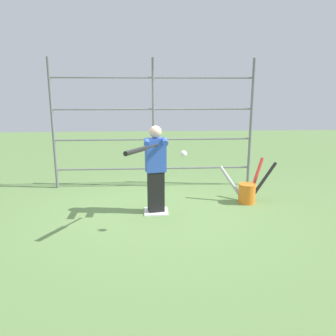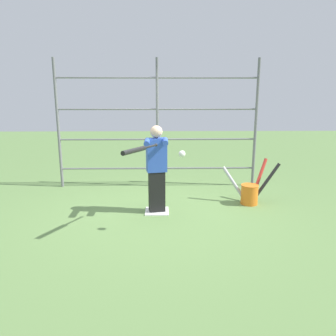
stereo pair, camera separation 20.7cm
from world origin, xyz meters
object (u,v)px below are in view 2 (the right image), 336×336
Objects in this scene: batter at (157,167)px; bat_bucket at (250,192)px; softball_in_flight at (182,154)px; baseball_bat_swinging at (137,150)px.

batter is 1.85m from bat_bucket.
bat_bucket is at bearing -136.27° from softball_in_flight.
baseball_bat_swinging is at bearing 74.05° from batter.
batter reaches higher than softball_in_flight.
baseball_bat_swinging reaches higher than bat_bucket.
batter is at bearing -67.22° from softball_in_flight.
bat_bucket is (-1.71, -0.41, -0.58)m from batter.
batter is 15.44× the size of softball_in_flight.
softball_in_flight is 2.09m from bat_bucket.
bat_bucket is (-1.96, -1.30, -1.02)m from baseball_bat_swinging.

